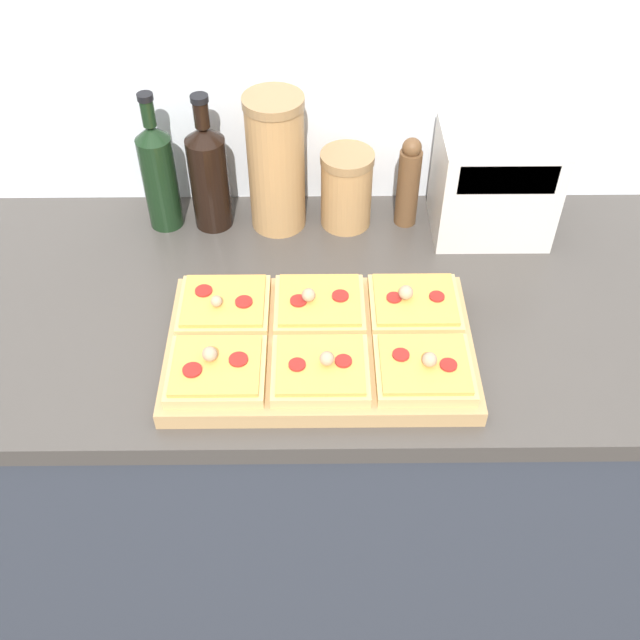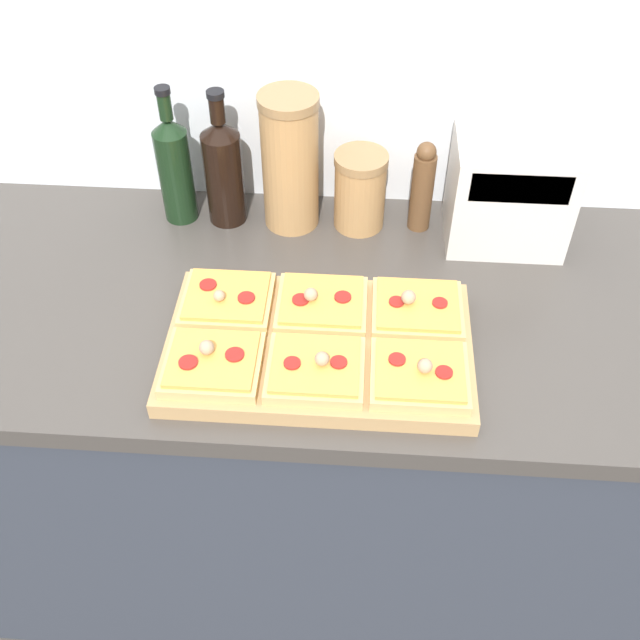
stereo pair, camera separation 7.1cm
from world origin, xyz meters
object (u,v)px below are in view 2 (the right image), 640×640
Objects in this scene: olive_oil_bottle at (175,167)px; pepper_mill at (422,187)px; grain_jar_short at (360,190)px; wine_bottle at (223,170)px; toaster_oven at (509,192)px; cutting_board at (319,347)px; grain_jar_tall at (290,162)px.

olive_oil_bottle reaches higher than pepper_mill.
wine_bottle is at bearing 180.00° from grain_jar_short.
olive_oil_bottle reaches higher than grain_jar_short.
olive_oil_bottle is 1.16× the size of toaster_oven.
cutting_board is at bearing -115.96° from pepper_mill.
toaster_oven is (0.17, -0.02, 0.01)m from pepper_mill.
grain_jar_tall is at bearing 0.00° from olive_oil_bottle.
pepper_mill is at bearing -0.00° from wine_bottle.
grain_jar_tall reaches higher than cutting_board.
cutting_board is 0.50m from toaster_oven.
toaster_oven is at bearing -2.89° from grain_jar_tall.
pepper_mill is at bearing 0.00° from olive_oil_bottle.
olive_oil_bottle is at bearing -180.00° from pepper_mill.
cutting_board is 0.38m from grain_jar_short.
grain_jar_tall is 0.43m from toaster_oven.
olive_oil_bottle reaches higher than wine_bottle.
grain_jar_tall is at bearing 102.52° from cutting_board.
pepper_mill is at bearing 0.00° from grain_jar_short.
cutting_board is at bearing -49.69° from olive_oil_bottle.
pepper_mill is at bearing -0.00° from grain_jar_tall.
grain_jar_tall is 1.13× the size of toaster_oven.
grain_jar_short is at bearing -0.00° from wine_bottle.
wine_bottle reaches higher than toaster_oven.
grain_jar_short is 0.83× the size of pepper_mill.
pepper_mill is (0.12, 0.00, 0.01)m from grain_jar_short.
grain_jar_short is at bearing 180.00° from pepper_mill.
olive_oil_bottle reaches higher than cutting_board.
olive_oil_bottle is (-0.31, 0.37, 0.10)m from cutting_board.
cutting_board is at bearing -77.48° from grain_jar_tall.
grain_jar_tall is at bearing 0.00° from wine_bottle.
wine_bottle is 0.40m from pepper_mill.
wine_bottle reaches higher than pepper_mill.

